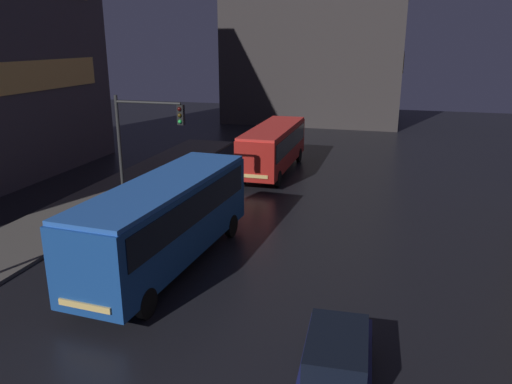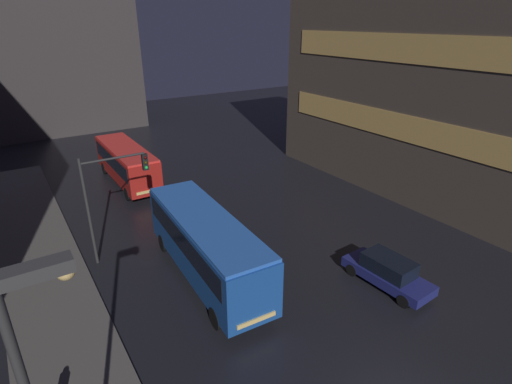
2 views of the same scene
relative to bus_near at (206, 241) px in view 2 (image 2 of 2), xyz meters
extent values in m
cube|color=#56514C|center=(-7.13, -0.59, -2.04)|extent=(4.00, 48.00, 0.15)
cube|color=#4C4238|center=(20.66, 1.93, 6.04)|extent=(10.00, 24.10, 16.31)
cube|color=#E0B25B|center=(15.71, 1.93, 3.41)|extent=(0.24, 20.48, 1.80)
cube|color=#E0B25B|center=(15.71, 1.93, 8.47)|extent=(0.24, 20.48, 1.80)
cube|color=#383333|center=(-0.67, 38.80, 8.14)|extent=(18.00, 12.00, 20.51)
cube|color=#EAC66B|center=(8.28, 38.80, 4.20)|extent=(0.24, 10.20, 1.80)
cube|color=#EAC66B|center=(8.28, 38.80, 11.13)|extent=(0.24, 10.20, 1.80)
cube|color=#194793|center=(0.00, 0.00, -0.20)|extent=(3.17, 10.20, 2.73)
cube|color=black|center=(0.00, 0.00, 0.41)|extent=(3.18, 9.40, 1.10)
cube|color=blue|center=(0.00, 0.00, 1.24)|extent=(3.10, 9.99, 0.16)
cube|color=#F4CC72|center=(-0.29, -5.04, -1.17)|extent=(1.82, 0.20, 0.20)
cylinder|color=black|center=(0.99, -3.69, -1.62)|extent=(0.31, 1.01, 1.00)
cylinder|color=black|center=(-1.40, -3.56, -1.62)|extent=(0.31, 1.01, 1.00)
cylinder|color=black|center=(1.40, 3.56, -1.62)|extent=(0.31, 1.01, 1.00)
cylinder|color=black|center=(-0.99, 3.70, -1.62)|extent=(0.31, 1.01, 1.00)
cube|color=#AD1E19|center=(0.49, 15.11, -0.39)|extent=(2.42, 9.42, 2.36)
cube|color=black|center=(0.49, 15.11, 0.05)|extent=(2.47, 8.67, 1.10)
cube|color=red|center=(0.49, 15.11, 0.88)|extent=(2.37, 9.23, 0.16)
cube|color=#F4CC72|center=(0.50, 10.38, -1.17)|extent=(1.68, 0.10, 0.20)
cylinder|color=black|center=(1.59, 11.80, -1.62)|extent=(0.25, 1.00, 1.00)
cylinder|color=black|center=(-0.60, 11.80, -1.62)|extent=(0.25, 1.00, 1.00)
cylinder|color=black|center=(1.58, 18.42, -1.62)|extent=(0.25, 1.00, 1.00)
cylinder|color=black|center=(-0.62, 18.41, -1.62)|extent=(0.25, 1.00, 1.00)
cube|color=navy|center=(7.21, -5.54, -1.57)|extent=(1.98, 4.60, 0.50)
cube|color=black|center=(7.21, -5.54, -0.94)|extent=(1.61, 2.56, 0.75)
cylinder|color=black|center=(8.09, -7.05, -1.80)|extent=(0.23, 0.65, 0.64)
cylinder|color=black|center=(6.51, -7.14, -1.80)|extent=(0.23, 0.65, 0.64)
cylinder|color=black|center=(7.92, -3.94, -1.80)|extent=(0.23, 0.65, 0.64)
cylinder|color=black|center=(6.34, -4.03, -1.80)|extent=(0.23, 0.65, 0.64)
cylinder|color=#2D2D2D|center=(-4.50, 4.50, 0.90)|extent=(0.16, 0.16, 6.04)
cylinder|color=#2D2D2D|center=(-2.87, 4.50, 3.62)|extent=(3.26, 0.12, 0.12)
cube|color=black|center=(-1.24, 4.50, 3.12)|extent=(0.30, 0.24, 0.90)
sphere|color=#390706|center=(-1.24, 4.36, 3.40)|extent=(0.18, 0.18, 0.18)
sphere|color=#3B2B07|center=(-1.24, 4.36, 3.12)|extent=(0.18, 0.18, 0.18)
sphere|color=green|center=(-1.24, 4.36, 2.84)|extent=(0.18, 0.18, 0.18)
cube|color=#383838|center=(-7.41, -9.55, 6.55)|extent=(1.10, 0.36, 0.24)
sphere|color=#F4CC72|center=(-7.01, -9.55, 6.40)|extent=(0.32, 0.32, 0.32)
camera|label=1|loc=(8.18, -16.29, 6.40)|focal=35.00mm
camera|label=2|loc=(-7.40, -15.87, 10.20)|focal=28.00mm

